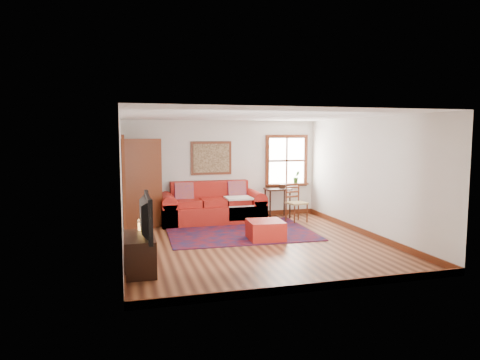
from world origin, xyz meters
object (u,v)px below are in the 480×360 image
object	(u,v)px
red_ottoman	(266,230)
media_cabinet	(140,253)
side_table	(278,193)
red_leather_sofa	(212,209)
ladder_back_chair	(295,201)

from	to	relation	value
red_ottoman	media_cabinet	xyz separation A→B (m)	(-2.55, -1.38, 0.09)
red_ottoman	side_table	xyz separation A→B (m)	(1.07, 2.20, 0.44)
red_ottoman	red_leather_sofa	bearing A→B (deg)	111.32
red_leather_sofa	side_table	size ratio (longest dim) A/B	3.30
red_leather_sofa	red_ottoman	xyz separation A→B (m)	(0.68, -2.09, -0.13)
red_leather_sofa	ladder_back_chair	bearing A→B (deg)	-14.44
ladder_back_chair	media_cabinet	bearing A→B (deg)	-142.55
red_ottoman	ladder_back_chair	xyz separation A→B (m)	(1.31, 1.58, 0.31)
media_cabinet	red_ottoman	bearing A→B (deg)	28.38
red_ottoman	ladder_back_chair	bearing A→B (deg)	53.73
side_table	ladder_back_chair	xyz separation A→B (m)	(0.24, -0.62, -0.13)
red_ottoman	side_table	distance (m)	2.48
side_table	ladder_back_chair	size ratio (longest dim) A/B	0.81
red_leather_sofa	red_ottoman	bearing A→B (deg)	-72.07
ladder_back_chair	side_table	bearing A→B (deg)	110.95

